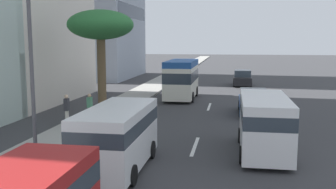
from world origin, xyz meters
TOP-DOWN VIEW (x-y plane):
  - ground_plane at (31.50, 0.00)m, footprint 198.00×198.00m
  - sidewalk_right at (31.50, 6.45)m, footprint 162.00×2.87m
  - lane_stripe_mid at (14.76, 0.00)m, footprint 3.20×0.16m
  - lane_stripe_far at (25.53, 0.00)m, footprint 3.20×0.16m
  - minibus_lead at (29.02, 2.49)m, footprint 6.13×2.34m
  - car_second at (23.21, -3.01)m, footprint 4.52×1.89m
  - van_third at (11.14, 2.56)m, footprint 5.19×2.13m
  - van_fourth at (14.14, -2.99)m, footprint 5.30×2.08m
  - car_sixth at (39.37, -2.68)m, footprint 4.43×1.90m
  - pedestrian_near_lamp at (17.25, 7.29)m, footprint 0.32×0.23m
  - pedestrian_mid_block at (18.77, 6.55)m, footprint 0.34×0.26m
  - palm_tree at (21.64, 6.77)m, footprint 4.23×4.23m
  - street_lamp at (10.30, 5.30)m, footprint 0.24×0.97m

SIDE VIEW (x-z plane):
  - ground_plane at x=31.50m, z-range 0.00..0.00m
  - lane_stripe_mid at x=14.76m, z-range 0.00..0.01m
  - lane_stripe_far at x=25.53m, z-range 0.00..0.01m
  - sidewalk_right at x=31.50m, z-range 0.00..0.15m
  - car_second at x=23.21m, z-range -0.04..1.58m
  - car_sixth at x=39.37m, z-range -0.05..1.64m
  - pedestrian_mid_block at x=18.77m, z-range 0.22..1.81m
  - pedestrian_near_lamp at x=17.25m, z-range 0.24..1.98m
  - van_third at x=11.14m, z-range 0.17..2.53m
  - van_fourth at x=14.14m, z-range 0.18..2.62m
  - minibus_lead at x=29.02m, z-range 0.15..3.32m
  - street_lamp at x=10.30m, z-range 0.95..7.95m
  - palm_tree at x=21.64m, z-range 2.36..8.96m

